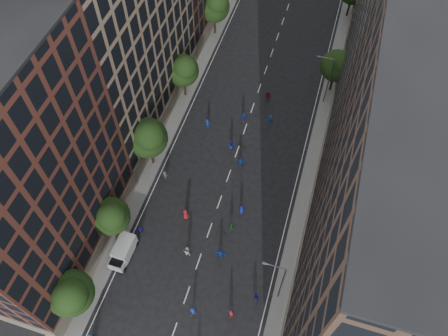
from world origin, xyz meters
name	(u,v)px	position (x,y,z in m)	size (l,w,h in m)	color
ground	(252,110)	(0.00, 40.00, 0.00)	(240.00, 240.00, 0.00)	black
sidewalk_left	(196,63)	(-12.00, 47.50, 0.07)	(4.00, 105.00, 0.15)	slate
sidewalk_right	(334,93)	(12.00, 47.50, 0.07)	(4.00, 105.00, 0.15)	slate
bldg_left_a	(8,177)	(-19.00, 11.00, 15.00)	(14.00, 22.00, 30.00)	#5B2D22
bldg_left_b	(105,17)	(-19.00, 35.00, 17.00)	(14.00, 26.00, 34.00)	#987E63
bldg_right_a	(400,227)	(19.00, 15.00, 18.00)	(14.00, 30.00, 36.00)	#473226
bldg_right_b	(413,33)	(19.00, 44.00, 16.50)	(14.00, 28.00, 33.00)	#5C554C
tree_left_0	(71,294)	(-11.01, 3.85, 5.96)	(5.20, 5.20, 8.83)	black
tree_left_1	(111,216)	(-11.02, 13.86, 5.55)	(4.80, 4.80, 8.21)	black
tree_left_2	(148,137)	(-10.99, 25.83, 6.36)	(5.60, 5.60, 9.45)	black
tree_left_3	(183,70)	(-11.02, 39.85, 5.82)	(5.00, 5.00, 8.58)	black
tree_left_4	(215,5)	(-11.00, 55.84, 6.10)	(5.40, 5.40, 9.08)	black
tree_right_a	(338,65)	(11.38, 47.85, 5.63)	(5.00, 5.00, 8.39)	black
streetlamp_near	(280,281)	(10.37, 12.00, 5.17)	(2.64, 0.22, 9.06)	#595B60
streetlamp_far	(328,78)	(10.37, 45.00, 5.17)	(2.64, 0.22, 9.06)	#595B60
cargo_van	(123,251)	(-9.30, 11.55, 1.27)	(2.25, 4.59, 2.41)	silver
skater_2	(255,297)	(8.07, 10.89, 0.75)	(0.73, 0.57, 1.50)	#11128E
skater_3	(193,312)	(1.50, 7.14, 0.81)	(1.05, 0.60, 1.62)	#13369E
skater_4	(140,230)	(-8.50, 15.06, 0.82)	(0.96, 0.40, 1.64)	#1D16B6
skater_5	(221,254)	(2.50, 14.89, 0.85)	(1.58, 0.50, 1.71)	#1641B5
skater_6	(186,214)	(-3.60, 18.90, 0.95)	(0.93, 0.60, 1.90)	#AD1C20
skater_7	(231,313)	(5.82, 8.18, 0.92)	(0.67, 0.44, 1.83)	maroon
skater_8	(187,251)	(-1.66, 14.00, 0.94)	(0.92, 0.71, 1.89)	beige
skater_9	(165,175)	(-8.50, 24.04, 0.76)	(0.98, 0.56, 1.51)	#47484D
skater_10	(231,227)	(2.78, 18.88, 0.84)	(0.99, 0.41, 1.69)	#1B5B25
skater_11	(241,162)	(1.15, 29.22, 0.88)	(1.63, 0.52, 1.76)	#1339A0
skater_12	(242,210)	(3.34, 21.78, 0.76)	(0.74, 0.48, 1.51)	#1623B7
skater_13	(207,124)	(-5.66, 34.64, 0.90)	(0.65, 0.43, 1.79)	#1531B2
skater_14	(231,146)	(-0.98, 31.52, 0.94)	(0.91, 0.71, 1.87)	#1534B1
skater_15	(270,120)	(3.36, 38.24, 0.83)	(1.07, 0.62, 1.66)	#13409E
skater_16	(243,117)	(-0.70, 37.46, 0.88)	(1.03, 0.43, 1.76)	#1632B9
skater_17	(268,96)	(1.93, 42.94, 0.88)	(1.63, 0.52, 1.76)	maroon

